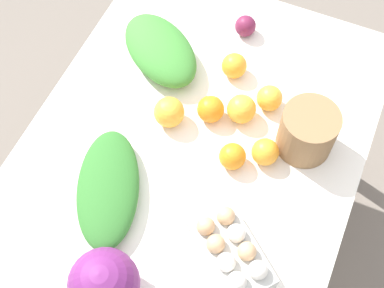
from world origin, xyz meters
The scene contains 15 objects.
ground_plane centered at (0.00, 0.00, 0.00)m, with size 8.00×8.00×0.00m, color #70665B.
dining_table centered at (0.00, 0.00, 0.62)m, with size 1.17×0.86×0.73m.
cabbage_purple centered at (0.42, -0.02, 0.81)m, with size 0.16×0.16×0.16m, color #6B2366.
egg_carton centered at (0.24, 0.20, 0.77)m, with size 0.23×0.25×0.09m.
paper_bag centered at (-0.12, 0.26, 0.80)m, with size 0.15×0.15×0.14m, color olive.
greens_bunch_kale centered at (-0.23, -0.20, 0.78)m, with size 0.28×0.17×0.09m, color #3D8433.
greens_bunch_beet_tops centered at (0.20, -0.14, 0.76)m, with size 0.32×0.15×0.06m, color #2D6B28.
beet_root centered at (-0.42, -0.01, 0.76)m, with size 0.06×0.06×0.06m, color maroon.
orange_0 centered at (-0.11, 0.01, 0.77)m, with size 0.07×0.07×0.07m, color orange.
orange_1 centered at (0.00, 0.11, 0.77)m, with size 0.07×0.07×0.07m, color orange.
orange_2 centered at (-0.27, 0.01, 0.77)m, with size 0.07×0.07×0.07m, color orange.
orange_3 centered at (-0.05, -0.09, 0.77)m, with size 0.08×0.08×0.08m, color #F9A833.
orange_4 centered at (-0.14, 0.08, 0.77)m, with size 0.08×0.08×0.08m, color #F9A833.
orange_5 centered at (-0.20, 0.14, 0.77)m, with size 0.07×0.07×0.07m, color #F9A833.
orange_6 centered at (-0.04, 0.18, 0.77)m, with size 0.07×0.07×0.07m, color orange.
Camera 1 is at (0.62, 0.27, 1.96)m, focal length 50.00 mm.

